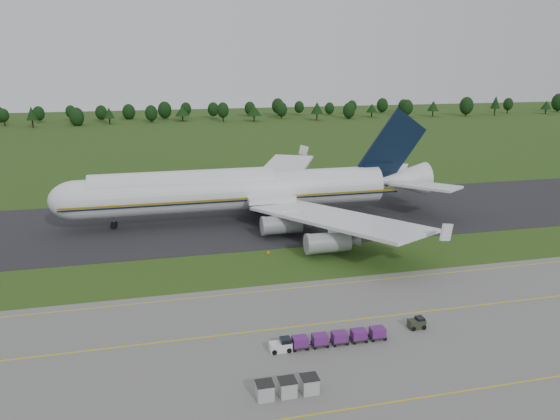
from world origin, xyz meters
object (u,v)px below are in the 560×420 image
object	(u,v)px
utility_cart	(417,324)
baggage_train	(327,339)
uld_row	(287,387)
aircraft	(243,190)
edge_markers	(301,250)

from	to	relation	value
utility_cart	baggage_train	bearing A→B (deg)	-173.67
utility_cart	uld_row	size ratio (longest dim) A/B	0.33
aircraft	baggage_train	world-z (taller)	aircraft
uld_row	edge_markers	distance (m)	43.89
aircraft	uld_row	distance (m)	64.92
utility_cart	aircraft	bearing A→B (deg)	103.71
edge_markers	baggage_train	bearing A→B (deg)	-100.31
aircraft	utility_cart	distance (m)	56.05
baggage_train	uld_row	bearing A→B (deg)	-129.67
baggage_train	edge_markers	world-z (taller)	baggage_train
baggage_train	utility_cart	world-z (taller)	baggage_train
baggage_train	uld_row	size ratio (longest dim) A/B	2.23
utility_cart	edge_markers	xyz separation A→B (m)	(-6.64, 31.64, -0.36)
aircraft	edge_markers	distance (m)	24.29
baggage_train	edge_markers	bearing A→B (deg)	79.69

